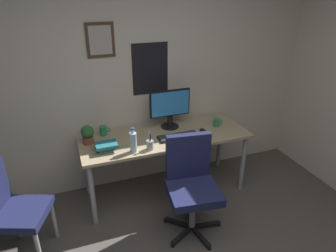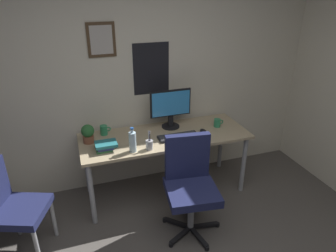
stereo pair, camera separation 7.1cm
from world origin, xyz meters
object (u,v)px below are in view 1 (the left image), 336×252
at_px(water_bottle, 133,142).
at_px(potted_plant, 88,134).
at_px(coffee_mug_near, 217,122).
at_px(coffee_mug_far, 103,131).
at_px(monitor, 170,107).
at_px(pen_cup, 150,144).
at_px(office_chair, 191,181).
at_px(keyboard, 178,136).
at_px(book_stack_left, 105,147).
at_px(computer_mouse, 203,131).
at_px(side_chair, 12,208).

distance_m(water_bottle, potted_plant, 0.51).
bearing_deg(coffee_mug_near, water_bottle, -166.38).
relative_size(coffee_mug_far, potted_plant, 0.59).
height_order(monitor, pen_cup, monitor).
relative_size(office_chair, potted_plant, 4.87).
bearing_deg(keyboard, office_chair, -97.79).
bearing_deg(monitor, book_stack_left, -159.13).
bearing_deg(coffee_mug_near, pen_cup, -163.26).
bearing_deg(keyboard, monitor, 87.81).
relative_size(keyboard, book_stack_left, 2.06).
height_order(monitor, potted_plant, monitor).
xyz_separation_m(coffee_mug_far, pen_cup, (0.37, -0.47, 0.00)).
relative_size(computer_mouse, pen_cup, 0.55).
relative_size(keyboard, coffee_mug_near, 3.82).
relative_size(monitor, book_stack_left, 2.20).
bearing_deg(computer_mouse, potted_plant, 171.97).
relative_size(office_chair, coffee_mug_near, 8.43).
xyz_separation_m(office_chair, pen_cup, (-0.28, 0.36, 0.25)).
distance_m(keyboard, coffee_mug_far, 0.80).
bearing_deg(potted_plant, office_chair, -39.94).
bearing_deg(water_bottle, coffee_mug_near, 13.62).
relative_size(side_chair, book_stack_left, 4.19).
bearing_deg(side_chair, pen_cup, 7.51).
distance_m(side_chair, coffee_mug_near, 2.19).
distance_m(coffee_mug_far, book_stack_left, 0.34).
relative_size(monitor, pen_cup, 2.30).
bearing_deg(water_bottle, computer_mouse, 10.81).
distance_m(keyboard, pen_cup, 0.38).
xyz_separation_m(computer_mouse, coffee_mug_far, (-1.03, 0.30, 0.03)).
relative_size(potted_plant, pen_cup, 0.98).
distance_m(office_chair, pen_cup, 0.52).
distance_m(coffee_mug_near, potted_plant, 1.42).
xyz_separation_m(coffee_mug_far, book_stack_left, (-0.04, -0.34, -0.01)).
bearing_deg(potted_plant, book_stack_left, -56.66).
height_order(office_chair, book_stack_left, office_chair).
xyz_separation_m(office_chair, potted_plant, (-0.83, 0.70, 0.30)).
relative_size(side_chair, water_bottle, 3.47).
bearing_deg(coffee_mug_near, book_stack_left, -174.05).
xyz_separation_m(computer_mouse, potted_plant, (-1.20, 0.17, 0.09)).
height_order(pen_cup, book_stack_left, pen_cup).
distance_m(computer_mouse, water_bottle, 0.83).
distance_m(side_chair, book_stack_left, 0.94).
relative_size(keyboard, coffee_mug_far, 3.74).
bearing_deg(monitor, keyboard, -92.19).
bearing_deg(side_chair, book_stack_left, 19.05).
relative_size(coffee_mug_near, book_stack_left, 0.54).
height_order(office_chair, monitor, monitor).
height_order(coffee_mug_near, pen_cup, pen_cup).
bearing_deg(potted_plant, side_chair, -144.86).
xyz_separation_m(water_bottle, pen_cup, (0.16, -0.01, -0.05)).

